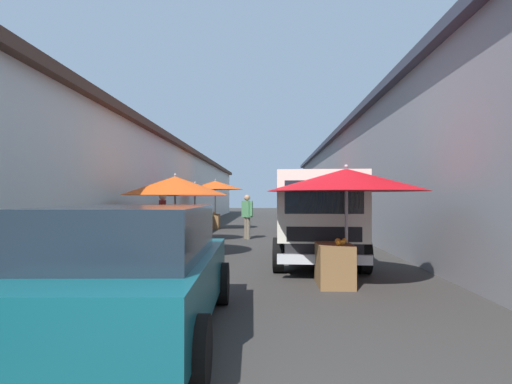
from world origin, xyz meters
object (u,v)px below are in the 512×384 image
object	(u,v)px
fruit_stall_far_left	(215,189)
parked_scooter	(299,225)
hatchback_car	(136,270)
vendor_by_crates	(163,216)
fruit_stall_near_right	(345,189)
vendor_in_shade	(247,213)
delivery_truck	(319,220)
fruit_stall_mid_lane	(196,196)
fruit_stall_near_left	(176,192)
fruit_stall_far_right	(312,194)

from	to	relation	value
fruit_stall_far_left	parked_scooter	distance (m)	5.52
hatchback_car	vendor_by_crates	xyz separation A→B (m)	(7.86, 1.77, 0.25)
fruit_stall_near_right	vendor_in_shade	size ratio (longest dim) A/B	1.74
delivery_truck	hatchback_car	bearing A→B (deg)	150.72
delivery_truck	fruit_stall_far_left	bearing A→B (deg)	19.25
fruit_stall_near_right	parked_scooter	size ratio (longest dim) A/B	1.71
hatchback_car	delivery_truck	size ratio (longest dim) A/B	0.80
fruit_stall_mid_lane	parked_scooter	size ratio (longest dim) A/B	1.30
fruit_stall_far_left	fruit_stall_mid_lane	distance (m)	5.31
parked_scooter	vendor_by_crates	bearing A→B (deg)	130.86
fruit_stall_near_right	parked_scooter	world-z (taller)	fruit_stall_near_right
fruit_stall_far_left	delivery_truck	xyz separation A→B (m)	(-10.76, -3.76, -0.91)
hatchback_car	vendor_by_crates	size ratio (longest dim) A/B	2.35
vendor_by_crates	parked_scooter	distance (m)	5.87
fruit_stall_far_left	fruit_stall_near_left	size ratio (longest dim) A/B	0.95
fruit_stall_near_right	fruit_stall_far_right	bearing A→B (deg)	-2.62
fruit_stall_mid_lane	delivery_truck	xyz separation A→B (m)	(-5.46, -3.74, -0.56)
delivery_truck	parked_scooter	world-z (taller)	delivery_truck
fruit_stall_near_left	parked_scooter	xyz separation A→B (m)	(5.45, -3.64, -1.25)
delivery_truck	vendor_by_crates	size ratio (longest dim) A/B	2.95
fruit_stall_mid_lane	vendor_by_crates	size ratio (longest dim) A/B	1.29
fruit_stall_near_left	fruit_stall_near_right	size ratio (longest dim) A/B	0.98
delivery_truck	parked_scooter	bearing A→B (deg)	-0.57
parked_scooter	fruit_stall_far_right	bearing A→B (deg)	-18.71
fruit_stall_near_left	fruit_stall_far_right	size ratio (longest dim) A/B	1.16
delivery_truck	vendor_in_shade	xyz separation A→B (m)	(6.10, 1.94, -0.09)
delivery_truck	fruit_stall_near_left	bearing A→B (deg)	65.46
fruit_stall_far_left	delivery_truck	distance (m)	11.43
fruit_stall_near_left	fruit_stall_mid_lane	size ratio (longest dim) A/B	1.29
fruit_stall_near_left	fruit_stall_mid_lane	xyz separation A→B (m)	(3.83, 0.18, -0.10)
fruit_stall_mid_lane	hatchback_car	distance (m)	10.17
hatchback_car	parked_scooter	world-z (taller)	hatchback_car
hatchback_car	delivery_truck	distance (m)	5.29
fruit_stall_near_right	vendor_in_shade	distance (m)	8.21
fruit_stall_far_left	fruit_stall_near_right	world-z (taller)	fruit_stall_far_left
fruit_stall_near_left	delivery_truck	size ratio (longest dim) A/B	0.56
hatchback_car	vendor_in_shade	xyz separation A→B (m)	(10.71, -0.65, 0.21)
hatchback_car	fruit_stall_far_right	bearing A→B (deg)	-13.69
hatchback_car	vendor_by_crates	world-z (taller)	vendor_by_crates
parked_scooter	fruit_stall_mid_lane	bearing A→B (deg)	112.95
fruit_stall_far_left	vendor_in_shade	xyz separation A→B (m)	(-4.66, -1.82, -1.00)
delivery_truck	vendor_by_crates	distance (m)	5.43
vendor_in_shade	fruit_stall_far_right	bearing A→B (deg)	-41.91
vendor_in_shade	vendor_by_crates	bearing A→B (deg)	139.73
delivery_truck	vendor_by_crates	world-z (taller)	delivery_truck
parked_scooter	vendor_in_shade	bearing A→B (deg)	115.88
fruit_stall_far_right	parked_scooter	world-z (taller)	fruit_stall_far_right
fruit_stall_mid_lane	hatchback_car	xyz separation A→B (m)	(-10.07, -1.16, -0.87)
hatchback_car	fruit_stall_mid_lane	bearing A→B (deg)	6.58
fruit_stall_near_left	vendor_in_shade	world-z (taller)	fruit_stall_near_left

